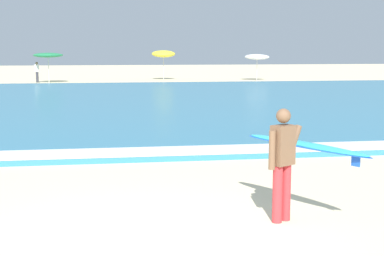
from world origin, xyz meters
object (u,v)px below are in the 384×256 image
Objects in this scene: beach_umbrella_2 at (163,54)px; beachgoer_near_row_left at (37,72)px; surfer_with_board at (293,153)px; beach_umbrella_1 at (48,55)px; beach_umbrella_3 at (257,57)px.

beachgoer_near_row_left is (-9.96, -1.94, -1.31)m from beach_umbrella_2.
beachgoer_near_row_left is at bearing 102.99° from surfer_with_board.
surfer_with_board is 35.80m from beach_umbrella_1.
beach_umbrella_3 is (16.46, 0.74, -0.17)m from beach_umbrella_1.
beach_umbrella_1 is 1.45× the size of beachgoer_near_row_left.
surfer_with_board is at bearing -104.36° from beach_umbrella_3.
surfer_with_board is 36.69m from beachgoer_near_row_left.
beach_umbrella_1 reaches higher than surfer_with_board.
beach_umbrella_3 is at bearing 2.57° from beach_umbrella_1.
beachgoer_near_row_left is (-17.41, -0.02, -1.08)m from beach_umbrella_3.
surfer_with_board reaches higher than beachgoer_near_row_left.
beach_umbrella_1 is at bearing -177.43° from beach_umbrella_3.
beach_umbrella_2 is at bearing 165.53° from beach_umbrella_3.
beach_umbrella_3 is 1.39× the size of beachgoer_near_row_left.
beach_umbrella_3 is at bearing 0.05° from beachgoer_near_row_left.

